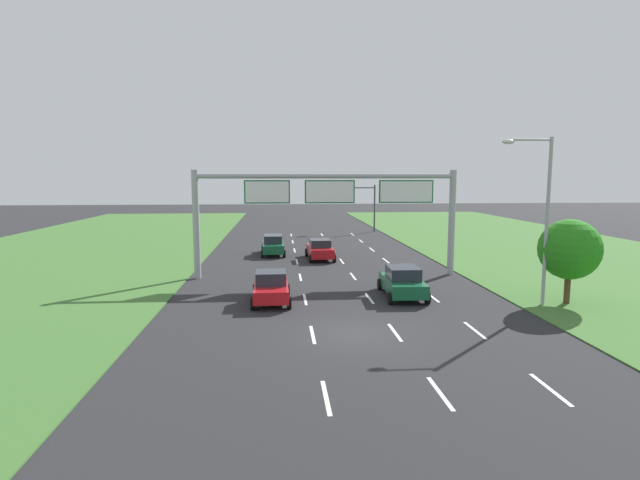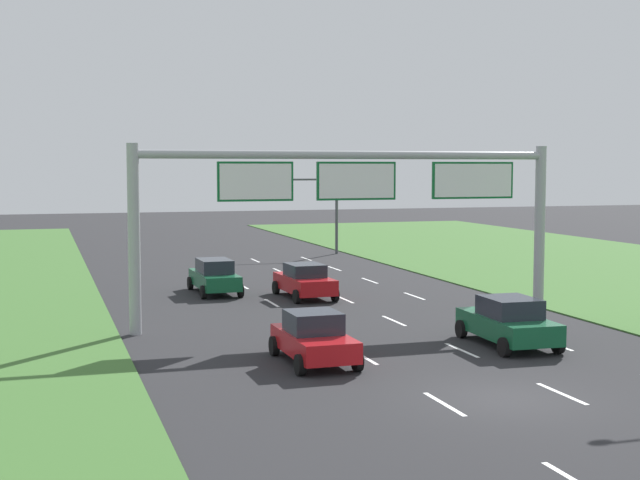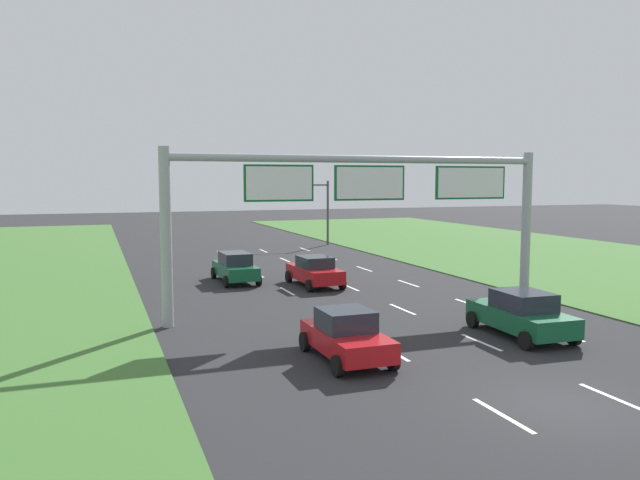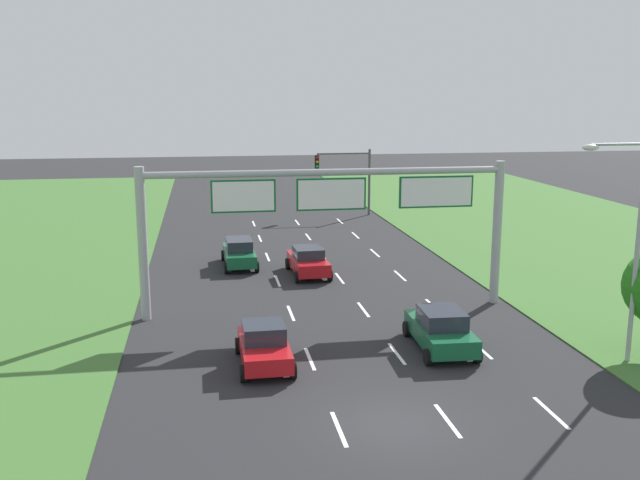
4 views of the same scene
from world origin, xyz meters
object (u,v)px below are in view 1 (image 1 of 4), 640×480
Objects in this scene: car_lead_silver at (402,282)px; street_lamp at (541,207)px; car_far_ahead at (320,249)px; car_mid_lane at (271,287)px; sign_gantry at (331,201)px; traffic_light_mast at (359,199)px; roadside_tree_near at (570,249)px; car_near_red at (273,245)px.

street_lamp is at bearing -19.70° from car_lead_silver.
car_far_ahead is 18.70m from street_lamp.
sign_gantry is at bearing 59.17° from car_mid_lane.
street_lamp reaches higher than car_lead_silver.
sign_gantry reaches higher than traffic_light_mast.
roadside_tree_near is (5.36, -34.72, -1.00)m from traffic_light_mast.
street_lamp is (6.28, -2.53, 4.24)m from car_lead_silver.
sign_gantry is (3.81, 6.52, 4.17)m from car_mid_lane.
sign_gantry is at bearing 121.87° from car_lead_silver.
traffic_light_mast is at bearing 87.43° from car_lead_silver.
car_lead_silver is 1.02× the size of roadside_tree_near.
traffic_light_mast is 0.66× the size of street_lamp.
street_lamp reaches higher than car_far_ahead.
car_mid_lane is (-7.18, -0.59, -0.04)m from car_lead_silver.
car_lead_silver is 8.65m from roadside_tree_near.
car_mid_lane is 14.26m from street_lamp.
sign_gantry is 3.90× the size of roadside_tree_near.
car_far_ahead is (-3.50, 12.82, -0.03)m from car_lead_silver.
car_far_ahead is (3.68, 13.42, 0.01)m from car_mid_lane.
car_lead_silver is (7.26, -15.56, -0.00)m from car_near_red.
street_lamp is 2.86m from roadside_tree_near.
car_far_ahead is 0.25× the size of sign_gantry.
traffic_light_mast reaches higher than roadside_tree_near.
traffic_light_mast is (9.98, 16.84, 3.03)m from car_near_red.
car_far_ahead is 8.06m from sign_gantry.
traffic_light_mast is 35.15m from roadside_tree_near.
car_mid_lane is 15.49m from roadside_tree_near.
street_lamp is (3.56, -34.93, 1.21)m from traffic_light_mast.
car_lead_silver reaches higher than car_far_ahead.
car_far_ahead is at bearing -37.36° from car_near_red.
sign_gantry is (3.89, -9.64, 4.13)m from car_near_red.
roadside_tree_near is (11.45, -8.24, -2.10)m from sign_gantry.
car_mid_lane is at bearing 171.82° from street_lamp.
car_near_red is 1.02× the size of roadside_tree_near.
roadside_tree_near reaches higher than car_far_ahead.
car_lead_silver is 0.53× the size of street_lamp.
roadside_tree_near is at bearing -6.99° from car_mid_lane.
car_mid_lane reaches higher than car_far_ahead.
sign_gantry is 12.83m from street_lamp.
traffic_light_mast is at bearing 58.12° from car_near_red.
car_far_ahead is at bearing 127.40° from roadside_tree_near.
car_lead_silver is at bearing -76.91° from car_far_ahead.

